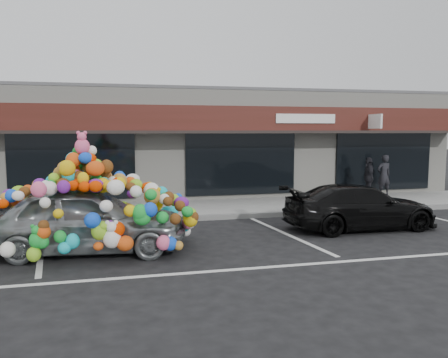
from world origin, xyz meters
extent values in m
plane|color=black|center=(0.00, 0.00, 0.00)|extent=(90.00, 90.00, 0.00)
cube|color=beige|center=(0.00, 8.50, 2.10)|extent=(24.00, 6.00, 4.20)
cube|color=#59595B|center=(0.00, 8.50, 4.25)|extent=(24.00, 6.00, 0.12)
cube|color=#3E1811|center=(0.00, 5.42, 3.15)|extent=(24.00, 0.18, 0.90)
cube|color=black|center=(0.00, 4.90, 2.65)|extent=(24.00, 1.20, 0.10)
cube|color=white|center=(8.20, 4.95, 3.05)|extent=(0.08, 0.95, 0.55)
cube|color=white|center=(5.50, 5.30, 3.15)|extent=(2.40, 0.04, 0.35)
cube|color=black|center=(-3.00, 5.47, 1.45)|extent=(4.20, 0.12, 2.30)
cube|color=black|center=(3.00, 5.47, 1.45)|extent=(4.20, 0.12, 2.30)
cube|color=black|center=(9.00, 5.47, 1.45)|extent=(4.20, 0.12, 2.30)
cube|color=gray|center=(0.00, 4.00, 0.07)|extent=(26.00, 3.00, 0.15)
cube|color=slate|center=(0.00, 2.50, 0.07)|extent=(26.00, 0.18, 0.16)
cube|color=silver|center=(-3.20, 0.20, 0.00)|extent=(0.73, 4.37, 0.01)
cube|color=silver|center=(2.80, 0.20, 0.00)|extent=(0.73, 4.37, 0.01)
cube|color=silver|center=(2.00, -2.30, 0.00)|extent=(14.00, 0.12, 0.01)
imported|color=#9EA6A8|center=(-2.15, -0.36, 0.75)|extent=(2.22, 4.54, 1.49)
ellipsoid|color=#F65104|center=(-2.15, -0.36, 2.05)|extent=(1.51, 1.97, 1.12)
sphere|color=yellow|center=(-0.62, -0.51, 1.07)|extent=(0.34, 0.34, 0.34)
sphere|color=#0F81F7|center=(-1.55, -1.32, 0.55)|extent=(0.36, 0.36, 0.36)
sphere|color=green|center=(-2.95, 0.59, 0.60)|extent=(0.30, 0.30, 0.30)
sphere|color=pink|center=(-2.15, -0.36, 2.56)|extent=(0.32, 0.32, 0.32)
sphere|color=orange|center=(-3.47, -0.26, 1.08)|extent=(0.30, 0.30, 0.30)
imported|color=black|center=(5.00, 0.39, 0.61)|extent=(1.75, 4.24, 1.23)
imported|color=black|center=(8.61, 4.82, 0.96)|extent=(0.61, 0.42, 1.61)
imported|color=black|center=(7.73, 4.48, 0.93)|extent=(0.98, 0.60, 1.55)
camera|label=1|loc=(-1.34, -10.27, 2.69)|focal=35.00mm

